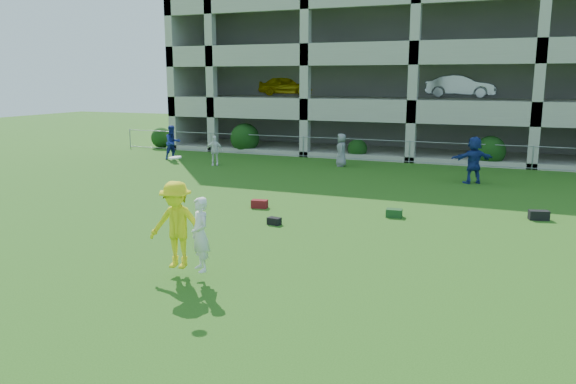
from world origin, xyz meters
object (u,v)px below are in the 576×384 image
at_px(bystander_d, 474,160).
at_px(parking_garage, 437,53).
at_px(bystander_c, 341,150).
at_px(bystander_a, 173,142).
at_px(bystander_b, 214,151).
at_px(frisbee_contest, 181,226).

relative_size(bystander_d, parking_garage, 0.07).
bearing_deg(bystander_c, bystander_a, -103.08).
height_order(bystander_c, parking_garage, parking_garage).
bearing_deg(bystander_c, bystander_b, -90.49).
relative_size(bystander_a, frisbee_contest, 0.73).
height_order(bystander_c, frisbee_contest, frisbee_contest).
xyz_separation_m(bystander_a, frisbee_contest, (10.78, -15.90, 0.24)).
distance_m(bystander_c, bystander_d, 7.02).
distance_m(bystander_b, frisbee_contest, 16.67).
distance_m(bystander_a, frisbee_contest, 19.21).
relative_size(bystander_a, bystander_b, 1.22).
bearing_deg(bystander_b, parking_garage, 30.21).
height_order(bystander_a, frisbee_contest, frisbee_contest).
relative_size(bystander_b, parking_garage, 0.05).
distance_m(bystander_a, bystander_b, 3.39).
relative_size(frisbee_contest, parking_garage, 0.09).
height_order(bystander_c, bystander_d, bystander_d).
height_order(bystander_b, frisbee_contest, frisbee_contest).
bearing_deg(parking_garage, bystander_d, -75.20).
bearing_deg(frisbee_contest, bystander_d, 70.47).
distance_m(bystander_b, parking_garage, 16.97).
xyz_separation_m(bystander_a, bystander_c, (9.37, 1.10, -0.10)).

